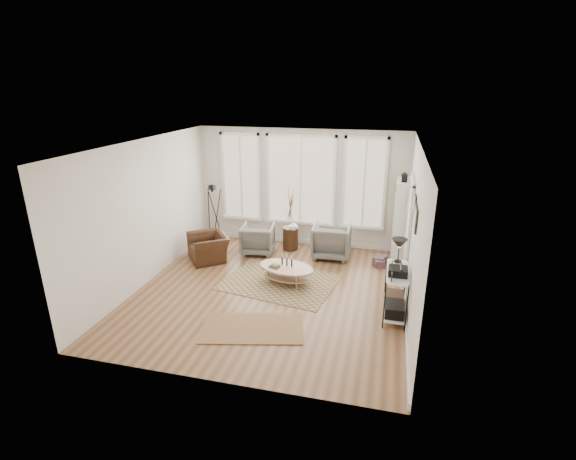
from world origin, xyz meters
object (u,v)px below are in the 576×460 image
(accent_chair, at_px, (209,247))
(armchair_right, at_px, (331,241))
(low_shelf, at_px, (396,288))
(side_table, at_px, (290,220))
(bookcase, at_px, (400,221))
(coffee_table, at_px, (286,270))
(armchair_left, at_px, (258,239))

(accent_chair, bearing_deg, armchair_right, 68.36)
(low_shelf, bearing_deg, side_table, 134.79)
(side_table, distance_m, accent_chair, 2.07)
(armchair_right, distance_m, side_table, 1.14)
(bookcase, height_order, side_table, bookcase)
(coffee_table, distance_m, armchair_left, 1.78)
(armchair_left, height_order, side_table, side_table)
(armchair_right, xyz_separation_m, accent_chair, (-2.76, -0.84, -0.10))
(armchair_left, xyz_separation_m, armchair_right, (1.76, 0.18, 0.05))
(armchair_left, distance_m, armchair_right, 1.77)
(armchair_left, relative_size, side_table, 0.48)
(low_shelf, distance_m, armchair_left, 3.88)
(armchair_right, relative_size, accent_chair, 0.95)
(coffee_table, height_order, accent_chair, accent_chair)
(coffee_table, distance_m, side_table, 1.93)
(bookcase, height_order, low_shelf, bookcase)
(side_table, bearing_deg, low_shelf, -45.21)
(coffee_table, distance_m, armchair_right, 1.75)
(low_shelf, distance_m, accent_chair, 4.49)
(side_table, bearing_deg, armchair_left, -150.37)
(bookcase, distance_m, armchair_left, 3.37)
(armchair_right, distance_m, accent_chair, 2.88)
(coffee_table, relative_size, accent_chair, 1.40)
(bookcase, relative_size, armchair_left, 2.65)
(bookcase, relative_size, side_table, 1.28)
(bookcase, distance_m, accent_chair, 4.46)
(armchair_left, bearing_deg, accent_chair, 26.03)
(bookcase, bearing_deg, armchair_right, -172.28)
(low_shelf, height_order, armchair_right, low_shelf)
(bookcase, bearing_deg, side_table, 179.51)
(armchair_right, height_order, accent_chair, armchair_right)
(bookcase, distance_m, low_shelf, 2.56)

